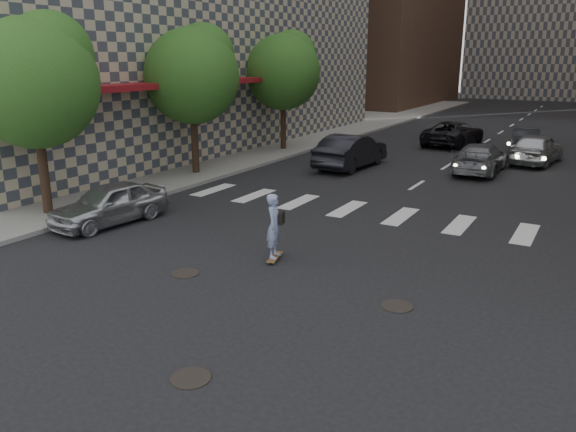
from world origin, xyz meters
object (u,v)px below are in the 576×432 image
silver_sedan (109,203)px  traffic_car_c (454,133)px  tree_c (285,68)px  tree_a (37,77)px  skateboarder (275,226)px  traffic_car_b (480,158)px  traffic_car_d (537,148)px  traffic_car_e (526,139)px  traffic_car_a (351,151)px  tree_b (194,72)px

silver_sedan → traffic_car_c: (5.54, 22.55, 0.06)m
tree_c → silver_sedan: 16.37m
tree_a → skateboarder: size_ratio=3.60×
tree_c → traffic_car_b: (11.18, -1.00, -3.95)m
traffic_car_d → traffic_car_e: bearing=-68.3°
traffic_car_d → tree_c: bearing=19.5°
traffic_car_b → tree_c: bearing=-5.2°
silver_sedan → traffic_car_d: traffic_car_d is taller
traffic_car_a → skateboarder: bearing=107.5°
skateboarder → traffic_car_d: size_ratio=0.40×
traffic_car_b → traffic_car_d: size_ratio=1.04×
silver_sedan → traffic_car_c: traffic_car_c is taller
tree_a → silver_sedan: size_ratio=1.65×
tree_b → traffic_car_b: (11.18, 7.00, -3.95)m
tree_b → traffic_car_c: (7.99, 14.86, -3.91)m
tree_c → traffic_car_a: 7.26m
skateboarder → traffic_car_e: (3.24, 22.89, -0.29)m
traffic_car_d → traffic_car_b: bearing=69.7°
tree_c → traffic_car_c: size_ratio=1.24×
tree_a → traffic_car_c: 24.53m
tree_a → tree_b: (0.00, 8.00, 0.00)m
tree_a → tree_b: 8.00m
tree_a → tree_c: same height
tree_b → traffic_car_c: size_ratio=1.24×
tree_b → skateboarder: bearing=-41.8°
silver_sedan → traffic_car_e: bearing=73.5°
traffic_car_a → silver_sedan: bearing=79.4°
traffic_car_a → traffic_car_e: traffic_car_a is taller
tree_a → tree_b: same height
skateboarder → silver_sedan: skateboarder is taller
traffic_car_c → traffic_car_e: (4.16, 0.08, -0.07)m
tree_a → traffic_car_d: (13.19, 18.80, -3.86)m
traffic_car_b → traffic_car_e: 8.00m
traffic_car_e → tree_a: bearing=56.6°
tree_a → traffic_car_e: bearing=62.1°
skateboarder → traffic_car_a: 13.48m
tree_c → silver_sedan: bearing=-81.1°
tree_a → tree_c: bearing=90.0°
skateboarder → traffic_car_d: (4.28, 18.75, -0.18)m
traffic_car_c → traffic_car_e: bearing=-172.6°
tree_a → traffic_car_c: bearing=70.7°
silver_sedan → traffic_car_b: size_ratio=0.84×
tree_c → traffic_car_e: (12.15, 6.94, -3.98)m
tree_a → tree_c: 16.00m
tree_c → traffic_car_b: tree_c is taller
tree_b → tree_c: bearing=90.0°
tree_c → tree_b: bearing=-90.0°
tree_b → traffic_car_d: size_ratio=1.43×
traffic_car_a → traffic_car_c: bearing=-102.2°
tree_b → silver_sedan: 8.99m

